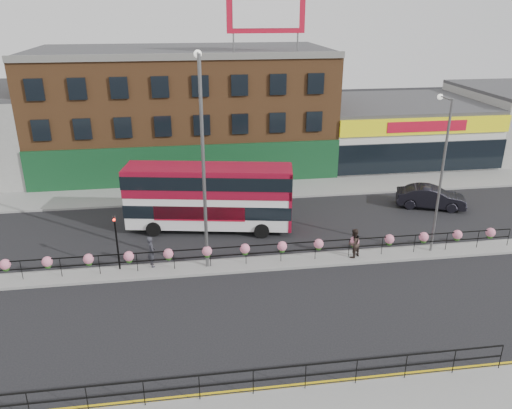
{
  "coord_description": "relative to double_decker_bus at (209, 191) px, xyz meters",
  "views": [
    {
      "loc": [
        -4.01,
        -24.72,
        13.79
      ],
      "look_at": [
        0.0,
        3.0,
        2.5
      ],
      "focal_mm": 35.0,
      "sensor_mm": 36.0,
      "label": 1
    }
  ],
  "objects": [
    {
      "name": "traffic_light_median",
      "position": [
        -5.32,
        -4.9,
        -0.17
      ],
      "size": [
        0.15,
        0.28,
        3.65
      ],
      "color": "black",
      "rests_on": "median"
    },
    {
      "name": "yellow_line_inner",
      "position": [
        2.68,
        -15.0,
        -2.63
      ],
      "size": [
        60.0,
        0.1,
        0.01
      ],
      "primitive_type": "cube",
      "color": "gold",
      "rests_on": "ground"
    },
    {
      "name": "yellow_line_outer",
      "position": [
        2.68,
        -15.18,
        -2.63
      ],
      "size": [
        60.0,
        0.1,
        0.01
      ],
      "primitive_type": "cube",
      "color": "gold",
      "rests_on": "ground"
    },
    {
      "name": "billboard",
      "position": [
        5.18,
        9.69,
        10.54
      ],
      "size": [
        6.0,
        0.29,
        4.4
      ],
      "color": "#AF0D24",
      "rests_on": "brick_building"
    },
    {
      "name": "pedestrian_b",
      "position": [
        7.92,
        -5.36,
        -1.62
      ],
      "size": [
        1.44,
        1.41,
        1.74
      ],
      "primitive_type": "imported",
      "rotation": [
        0.0,
        0.0,
        3.69
      ],
      "color": "#2D211C",
      "rests_on": "median"
    },
    {
      "name": "south_railing",
      "position": [
        0.68,
        -15.4,
        -1.68
      ],
      "size": [
        20.04,
        0.05,
        1.12
      ],
      "color": "black",
      "rests_on": "south_pavement"
    },
    {
      "name": "median",
      "position": [
        2.68,
        -5.3,
        -2.57
      ],
      "size": [
        60.0,
        1.6,
        0.15
      ],
      "primitive_type": "cube",
      "color": "gray",
      "rests_on": "ground"
    },
    {
      "name": "lamp_column_east",
      "position": [
        12.78,
        -5.02,
        2.85
      ],
      "size": [
        0.32,
        1.58,
        9.01
      ],
      "color": "slate",
      "rests_on": "median"
    },
    {
      "name": "car",
      "position": [
        16.03,
        1.48,
        -1.84
      ],
      "size": [
        4.91,
        5.96,
        1.59
      ],
      "primitive_type": "imported",
      "rotation": [
        0.0,
        0.0,
        1.21
      ],
      "color": "black",
      "rests_on": "ground"
    },
    {
      "name": "median_railing",
      "position": [
        2.68,
        -5.3,
        -1.59
      ],
      "size": [
        30.04,
        0.56,
        1.23
      ],
      "color": "black",
      "rests_on": "median"
    },
    {
      "name": "north_pavement",
      "position": [
        2.68,
        6.7,
        -2.57
      ],
      "size": [
        60.0,
        4.0,
        0.15
      ],
      "primitive_type": "cube",
      "color": "gray",
      "rests_on": "ground"
    },
    {
      "name": "supermarket",
      "position": [
        18.68,
        14.6,
        0.01
      ],
      "size": [
        15.0,
        12.25,
        5.3
      ],
      "color": "silver",
      "rests_on": "ground"
    },
    {
      "name": "ground",
      "position": [
        2.68,
        -5.3,
        -2.64
      ],
      "size": [
        120.0,
        120.0,
        0.0
      ],
      "primitive_type": "plane",
      "color": "black",
      "rests_on": "ground"
    },
    {
      "name": "pedestrian_a",
      "position": [
        -3.55,
        -4.81,
        -1.59
      ],
      "size": [
        0.92,
        0.83,
        1.8
      ],
      "primitive_type": "imported",
      "rotation": [
        0.0,
        0.0,
        1.9
      ],
      "color": "#292A31",
      "rests_on": "median"
    },
    {
      "name": "lamp_column_west",
      "position": [
        -0.49,
        -4.94,
        4.32
      ],
      "size": [
        0.41,
        2.02,
        11.49
      ],
      "color": "slate",
      "rests_on": "median"
    },
    {
      "name": "double_decker_bus",
      "position": [
        0.0,
        0.0,
        0.0
      ],
      "size": [
        10.91,
        4.38,
        4.3
      ],
      "color": "white",
      "rests_on": "ground"
    },
    {
      "name": "brick_building",
      "position": [
        -1.32,
        14.66,
        2.49
      ],
      "size": [
        25.0,
        12.21,
        10.3
      ],
      "color": "brown",
      "rests_on": "ground"
    }
  ]
}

